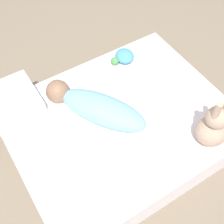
{
  "coord_description": "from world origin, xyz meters",
  "views": [
    {
      "loc": [
        0.56,
        0.8,
        1.55
      ],
      "look_at": [
        0.04,
        -0.03,
        0.24
      ],
      "focal_mm": 50.0,
      "sensor_mm": 36.0,
      "label": 1
    }
  ],
  "objects_px": {
    "swaddled_baby": "(95,107)",
    "pillow": "(10,102)",
    "turtle_plush": "(124,56)",
    "bunny_plush": "(213,127)"
  },
  "relations": [
    {
      "from": "swaddled_baby",
      "to": "pillow",
      "type": "height_order",
      "value": "swaddled_baby"
    },
    {
      "from": "turtle_plush",
      "to": "bunny_plush",
      "type": "bearing_deg",
      "value": 93.74
    },
    {
      "from": "bunny_plush",
      "to": "swaddled_baby",
      "type": "bearing_deg",
      "value": -48.02
    },
    {
      "from": "swaddled_baby",
      "to": "pillow",
      "type": "distance_m",
      "value": 0.46
    },
    {
      "from": "pillow",
      "to": "bunny_plush",
      "type": "distance_m",
      "value": 1.06
    },
    {
      "from": "swaddled_baby",
      "to": "bunny_plush",
      "type": "distance_m",
      "value": 0.6
    },
    {
      "from": "pillow",
      "to": "turtle_plush",
      "type": "relative_size",
      "value": 1.94
    },
    {
      "from": "pillow",
      "to": "turtle_plush",
      "type": "distance_m",
      "value": 0.72
    },
    {
      "from": "swaddled_baby",
      "to": "bunny_plush",
      "type": "bearing_deg",
      "value": -169.2
    },
    {
      "from": "pillow",
      "to": "bunny_plush",
      "type": "xyz_separation_m",
      "value": [
        -0.77,
        0.73,
        0.07
      ]
    }
  ]
}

